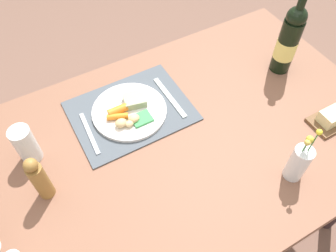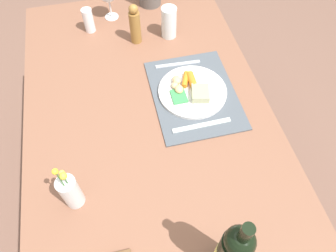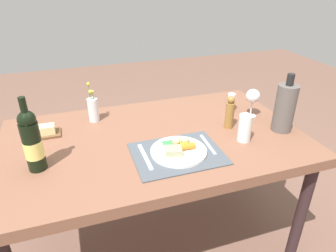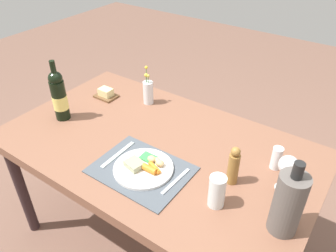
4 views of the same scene
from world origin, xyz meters
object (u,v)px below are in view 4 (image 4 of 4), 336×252
(wine_glass, at_px, (288,166))
(pepper_mill, at_px, (234,166))
(water_tumbler, at_px, (217,193))
(salt_shaker, at_px, (276,158))
(butter_dish, at_px, (106,94))
(fork, at_px, (118,154))
(knife, at_px, (176,181))
(flower_vase, at_px, (148,92))
(dinner_plate, at_px, (144,167))
(wine_bottle, at_px, (59,96))
(dining_table, at_px, (157,155))
(cooler_bottle, at_px, (288,203))

(wine_glass, distance_m, pepper_mill, 0.21)
(water_tumbler, relative_size, salt_shaker, 1.28)
(water_tumbler, bearing_deg, butter_dish, 158.58)
(fork, xyz_separation_m, water_tumbler, (0.52, 0.00, 0.05))
(knife, relative_size, butter_dish, 1.45)
(flower_vase, relative_size, salt_shaker, 2.11)
(dinner_plate, distance_m, pepper_mill, 0.39)
(wine_glass, relative_size, salt_shaker, 1.53)
(pepper_mill, xyz_separation_m, wine_bottle, (-0.98, -0.08, 0.05))
(butter_dish, bearing_deg, salt_shaker, -1.62)
(fork, distance_m, wine_bottle, 0.49)
(pepper_mill, distance_m, butter_dish, 0.98)
(fork, xyz_separation_m, flower_vase, (-0.18, 0.47, 0.07))
(dinner_plate, relative_size, wine_glass, 1.59)
(butter_dish, bearing_deg, wine_glass, -6.84)
(knife, distance_m, wine_bottle, 0.80)
(dining_table, bearing_deg, cooler_bottle, -11.78)
(dinner_plate, height_order, salt_shaker, salt_shaker)
(cooler_bottle, relative_size, salt_shaker, 2.87)
(wine_bottle, bearing_deg, salt_shaker, 13.90)
(wine_bottle, bearing_deg, butter_dish, 83.68)
(butter_dish, xyz_separation_m, salt_shaker, (1.07, -0.03, 0.03))
(knife, distance_m, cooler_bottle, 0.47)
(pepper_mill, bearing_deg, fork, -163.65)
(fork, height_order, wine_bottle, wine_bottle)
(wine_glass, relative_size, cooler_bottle, 0.53)
(wine_glass, bearing_deg, water_tumbler, -128.67)
(salt_shaker, bearing_deg, wine_bottle, -166.10)
(wine_glass, xyz_separation_m, flower_vase, (-0.89, 0.23, -0.05))
(wine_bottle, bearing_deg, cooler_bottle, -1.65)
(fork, relative_size, knife, 1.16)
(wine_glass, height_order, cooler_bottle, cooler_bottle)
(flower_vase, distance_m, cooler_bottle, 1.05)
(knife, xyz_separation_m, salt_shaker, (0.31, 0.34, 0.05))
(fork, bearing_deg, flower_vase, 110.38)
(dinner_plate, xyz_separation_m, knife, (0.16, 0.02, -0.01))
(dinner_plate, relative_size, wine_bottle, 0.79)
(knife, bearing_deg, salt_shaker, 50.24)
(cooler_bottle, height_order, water_tumbler, cooler_bottle)
(wine_glass, bearing_deg, butter_dish, 173.16)
(fork, xyz_separation_m, salt_shaker, (0.63, 0.34, 0.05))
(dining_table, relative_size, flower_vase, 6.65)
(knife, height_order, wine_bottle, wine_bottle)
(knife, bearing_deg, pepper_mill, 39.63)
(dinner_plate, xyz_separation_m, wine_glass, (0.55, 0.24, 0.11))
(dinner_plate, relative_size, pepper_mill, 1.45)
(water_tumbler, distance_m, salt_shaker, 0.36)
(fork, xyz_separation_m, pepper_mill, (0.51, 0.15, 0.08))
(dinner_plate, relative_size, knife, 1.42)
(water_tumbler, bearing_deg, pepper_mill, 91.54)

